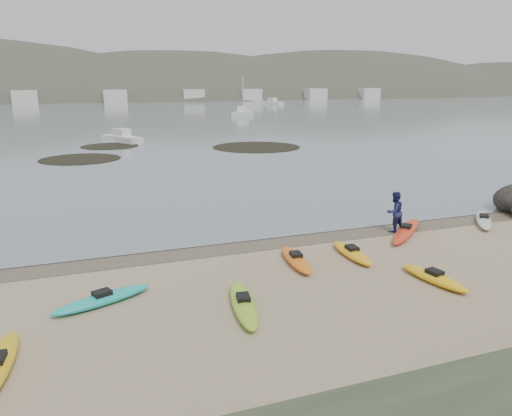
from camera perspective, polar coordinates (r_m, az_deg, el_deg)
name	(u,v)px	position (r m, az deg, el deg)	size (l,w,h in m)	color
ground	(256,241)	(22.23, 0.00, -3.75)	(600.00, 600.00, 0.00)	tan
wet_sand	(258,243)	(21.96, 0.27, -3.97)	(60.00, 60.00, 0.00)	brown
water	(80,92)	(319.96, -19.46, 12.37)	(1200.00, 1200.00, 0.00)	slate
kayaks	(321,265)	(19.03, 7.48, -6.52)	(23.09, 9.52, 0.34)	silver
person_east	(394,212)	(24.15, 15.55, -0.43)	(0.93, 0.73, 1.92)	navy
kelp_mats	(178,150)	(51.58, -8.86, 6.55)	(26.00, 14.97, 0.04)	black
moored_boats	(107,113)	(105.64, -16.69, 10.34)	(93.03, 85.59, 1.20)	silver
far_hills	(186,135)	(220.01, -8.03, 8.30)	(550.00, 135.00, 80.00)	#384235
far_town	(113,96)	(165.42, -16.05, 12.16)	(199.00, 5.00, 4.00)	beige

